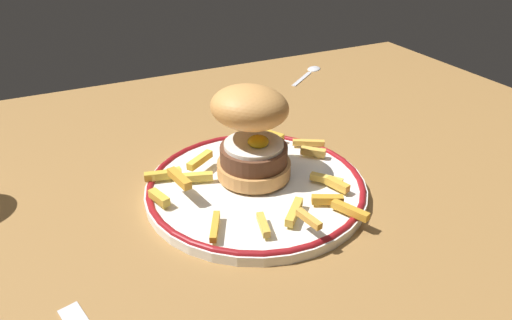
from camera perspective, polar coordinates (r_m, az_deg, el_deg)
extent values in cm
cube|color=olive|center=(59.71, -1.63, -5.40)|extent=(123.55, 92.33, 4.00)
cylinder|color=white|center=(58.03, 0.00, -3.43)|extent=(27.37, 27.37, 1.20)
torus|color=maroon|center=(57.71, 0.00, -2.93)|extent=(26.97, 26.97, 0.80)
cylinder|color=#CE8D4B|center=(58.40, -0.27, -1.00)|extent=(9.28, 9.28, 1.80)
cylinder|color=#553220|center=(57.40, -0.27, 0.71)|extent=(8.41, 8.41, 2.20)
cylinder|color=white|center=(56.76, -0.27, 1.90)|extent=(7.35, 7.35, 0.50)
ellipsoid|color=yellow|center=(56.21, 0.19, 2.38)|extent=(2.60, 2.60, 1.40)
ellipsoid|color=#D2914C|center=(55.71, -0.78, 6.51)|extent=(13.52, 13.33, 6.48)
cube|color=gold|center=(49.67, 0.90, -7.95)|extent=(1.64, 3.67, 0.79)
cube|color=gold|center=(56.80, 9.99, -3.00)|extent=(1.83, 3.20, 0.92)
cube|color=gold|center=(48.37, 6.51, -7.21)|extent=(1.30, 3.44, 0.73)
cube|color=gold|center=(49.67, -5.07, -8.12)|extent=(2.74, 4.48, 0.72)
cube|color=gold|center=(51.57, 4.71, -6.35)|extent=(3.89, 3.93, 0.92)
cube|color=gold|center=(54.64, -11.79, -4.60)|extent=(1.88, 3.28, 1.00)
cube|color=gold|center=(59.63, -6.91, 0.00)|extent=(4.16, 3.19, 0.92)
cube|color=gold|center=(52.70, 11.48, -6.08)|extent=(2.61, 4.44, 0.87)
cube|color=gold|center=(65.96, 6.46, 2.12)|extent=(4.25, 2.90, 0.76)
cube|color=gold|center=(65.09, 1.00, 1.91)|extent=(4.06, 0.90, 0.75)
cube|color=gold|center=(57.93, -7.57, -2.08)|extent=(4.59, 2.28, 0.91)
cube|color=gold|center=(59.28, -10.99, -1.66)|extent=(3.87, 0.88, 0.80)
cube|color=gold|center=(63.47, 7.03, 1.01)|extent=(3.13, 3.00, 0.97)
cube|color=orange|center=(53.95, 8.77, -4.82)|extent=(3.65, 2.44, 0.92)
cube|color=#EBBC4C|center=(57.71, 8.64, -2.35)|extent=(3.21, 3.66, 0.84)
cube|color=gold|center=(58.97, -11.34, -1.82)|extent=(4.68, 1.98, 0.92)
cube|color=gold|center=(53.82, -9.25, -2.48)|extent=(1.72, 4.36, 0.96)
cube|color=gold|center=(67.33, 2.11, 3.02)|extent=(2.45, 3.36, 0.99)
cube|color=silver|center=(95.66, 5.67, 9.96)|extent=(7.62, 6.13, 0.32)
ellipsoid|color=silver|center=(101.82, 7.15, 11.23)|extent=(4.44, 4.26, 0.90)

